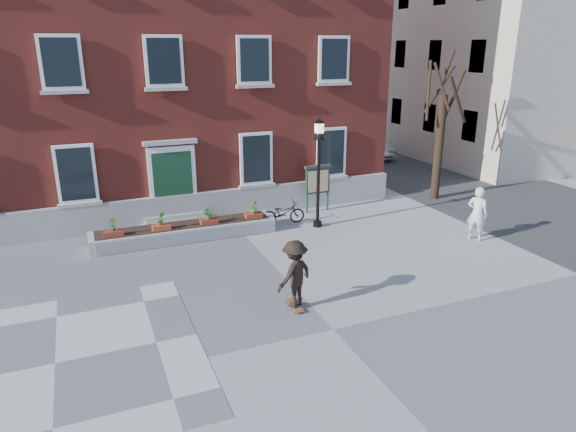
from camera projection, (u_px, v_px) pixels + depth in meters
name	position (u px, v px, depth m)	size (l,w,h in m)	color
ground	(333.00, 330.00, 11.99)	(100.00, 100.00, 0.00)	gray
checker_patch	(55.00, 363.00, 10.71)	(6.00, 6.00, 0.01)	#5D5D60
bicycle	(283.00, 213.00, 18.92)	(0.57, 1.63, 0.86)	black
parked_car	(370.00, 146.00, 30.24)	(1.36, 3.89, 1.28)	#A6A7AA
bystander	(477.00, 214.00, 17.24)	(0.68, 0.45, 1.86)	silver
brick_building	(143.00, 45.00, 21.53)	(18.40, 10.85, 12.60)	#993429
planter_assembly	(185.00, 231.00, 17.48)	(6.20, 1.12, 1.15)	#B6B6B2
bare_tree	(440.00, 134.00, 21.37)	(1.83, 1.83, 6.16)	black
side_street	(443.00, 33.00, 33.59)	(15.20, 36.00, 14.50)	#3A3B3D
lamp_post	(319.00, 158.00, 17.99)	(0.40, 0.40, 3.93)	black
notice_board	(318.00, 181.00, 20.10)	(1.10, 0.16, 1.87)	#1A3523
skateboarder	(295.00, 274.00, 12.70)	(1.29, 1.07, 1.81)	brown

